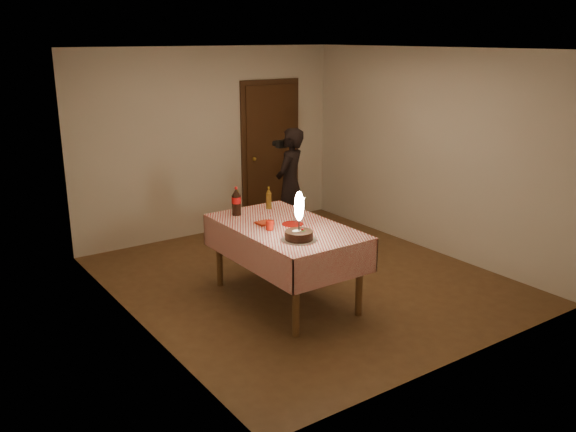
% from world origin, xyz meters
% --- Properties ---
extents(ground, '(4.00, 4.50, 0.01)m').
position_xyz_m(ground, '(0.00, 0.00, 0.00)').
color(ground, brown).
rests_on(ground, ground).
extents(room_shell, '(4.04, 4.54, 2.62)m').
position_xyz_m(room_shell, '(0.03, 0.08, 1.65)').
color(room_shell, beige).
rests_on(room_shell, ground).
extents(dining_table, '(1.02, 1.72, 0.84)m').
position_xyz_m(dining_table, '(-0.49, -0.33, 0.72)').
color(dining_table, brown).
rests_on(dining_table, ground).
extents(birthday_cake, '(0.34, 0.34, 0.48)m').
position_xyz_m(birthday_cake, '(-0.65, -0.78, 0.96)').
color(birthday_cake, white).
rests_on(birthday_cake, dining_table).
extents(red_plate, '(0.22, 0.22, 0.01)m').
position_xyz_m(red_plate, '(-0.41, -0.34, 0.84)').
color(red_plate, '#AC120C').
rests_on(red_plate, dining_table).
extents(red_cup, '(0.08, 0.08, 0.10)m').
position_xyz_m(red_cup, '(-0.71, -0.36, 0.89)').
color(red_cup, red).
rests_on(red_cup, dining_table).
extents(clear_cup, '(0.07, 0.07, 0.09)m').
position_xyz_m(clear_cup, '(-0.33, -0.29, 0.88)').
color(clear_cup, silver).
rests_on(clear_cup, dining_table).
extents(napkin_stack, '(0.15, 0.15, 0.02)m').
position_xyz_m(napkin_stack, '(-0.65, -0.16, 0.85)').
color(napkin_stack, '#A12A12').
rests_on(napkin_stack, dining_table).
extents(cola_bottle, '(0.10, 0.10, 0.32)m').
position_xyz_m(cola_bottle, '(-0.71, 0.30, 0.99)').
color(cola_bottle, black).
rests_on(cola_bottle, dining_table).
extents(amber_bottle_left, '(0.06, 0.06, 0.26)m').
position_xyz_m(amber_bottle_left, '(-0.65, 0.38, 0.95)').
color(amber_bottle_left, '#5E3D10').
rests_on(amber_bottle_left, dining_table).
extents(amber_bottle_right, '(0.06, 0.06, 0.26)m').
position_xyz_m(amber_bottle_right, '(-0.28, 0.31, 0.95)').
color(amber_bottle_right, '#5E3D10').
rests_on(amber_bottle_right, dining_table).
extents(photographer, '(0.67, 0.61, 1.55)m').
position_xyz_m(photographer, '(0.74, 1.35, 0.78)').
color(photographer, black).
rests_on(photographer, ground).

